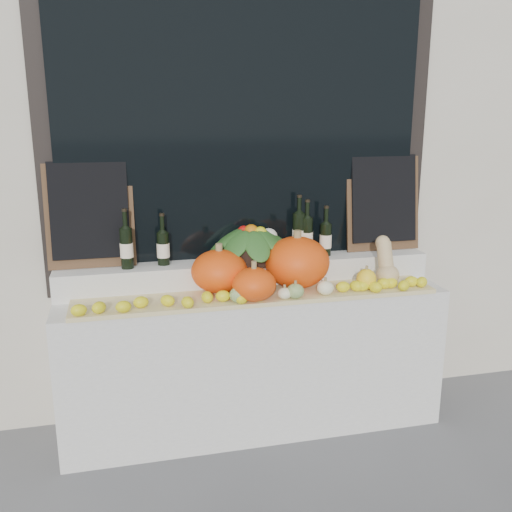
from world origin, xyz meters
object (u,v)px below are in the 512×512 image
pumpkin_right (297,262)px  butternut_squash (386,264)px  produce_bowl (251,243)px  pumpkin_left (219,271)px  wine_bottle_tall (299,234)px

pumpkin_right → butternut_squash: bearing=-6.5°
pumpkin_right → produce_bowl: produce_bowl is taller
pumpkin_left → wine_bottle_tall: (0.54, 0.19, 0.15)m
wine_bottle_tall → pumpkin_right: bearing=-109.8°
pumpkin_right → butternut_squash: (0.55, -0.06, -0.03)m
butternut_squash → pumpkin_left: bearing=175.6°
butternut_squash → wine_bottle_tall: (-0.47, 0.27, 0.15)m
pumpkin_left → wine_bottle_tall: wine_bottle_tall is taller
pumpkin_right → wine_bottle_tall: wine_bottle_tall is taller
pumpkin_left → produce_bowl: size_ratio=0.58×
pumpkin_left → produce_bowl: 0.30m
butternut_squash → produce_bowl: 0.83m
pumpkin_left → pumpkin_right: (0.47, -0.01, 0.03)m
pumpkin_right → butternut_squash: pumpkin_right is taller
produce_bowl → wine_bottle_tall: size_ratio=1.46×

